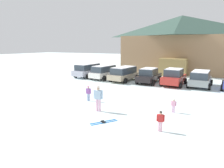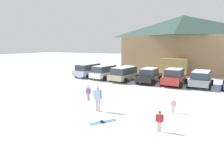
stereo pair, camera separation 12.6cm
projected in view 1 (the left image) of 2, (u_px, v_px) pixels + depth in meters
ground at (70, 129)px, 10.21m from camera, size 160.00×160.00×0.00m
ski_lodge at (180, 44)px, 31.44m from camera, size 17.50×10.79×8.70m
parked_silver_wagon at (88, 70)px, 26.83m from camera, size 2.41×4.78×1.76m
parked_white_suv at (104, 72)px, 25.16m from camera, size 2.43×4.49×1.71m
parked_beige_suv at (124, 73)px, 23.75m from camera, size 2.61×4.82×1.69m
parked_black_sedan at (149, 75)px, 22.60m from camera, size 2.15×4.45×1.67m
parked_red_sedan at (174, 77)px, 21.18m from camera, size 2.33×4.26×1.80m
parked_grey_wagon at (200, 78)px, 20.35m from camera, size 2.32×4.17×1.66m
skier_child_in_pink_snowsuit at (174, 105)px, 12.63m from camera, size 0.33×0.14×0.89m
skier_child_in_red_jacket at (160, 120)px, 9.85m from camera, size 0.38×0.19×1.05m
skier_adult_in_blue_parka at (98, 97)px, 12.81m from camera, size 0.61×0.32×1.67m
skier_child_in_purple_jacket at (88, 93)px, 15.24m from camera, size 0.43×0.19×1.16m
pair_of_skis at (104, 122)px, 11.11m from camera, size 1.18×1.45×0.08m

